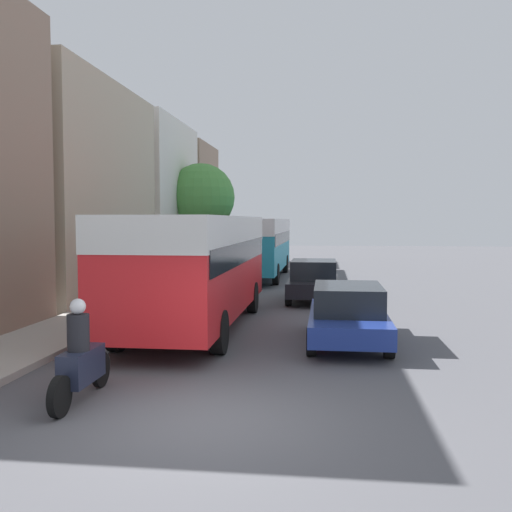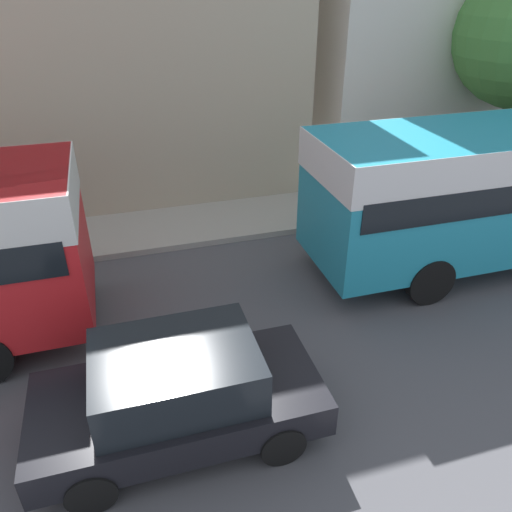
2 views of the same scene
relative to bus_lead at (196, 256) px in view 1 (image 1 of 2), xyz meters
The scene contains 11 objects.
ground_plane 7.62m from the bus_lead, 76.19° to the right, with size 120.00×120.00×0.00m, color #515156.
building_midblock 10.17m from the bus_lead, 142.36° to the left, with size 6.86×9.34×8.32m.
building_far_terrace 17.40m from the bus_lead, 114.54° to the left, with size 5.45×8.23×8.47m.
building_end_row 24.71m from the bus_lead, 106.74° to the left, with size 5.29×6.45×8.23m.
bus_lead is the anchor object (origin of this frame).
bus_following 14.17m from the bus_lead, 89.58° to the left, with size 2.57×10.16×3.08m.
motorcycle_behind_lead 6.63m from the bus_lead, 94.08° to the right, with size 0.38×2.24×1.73m.
car_crossing 6.68m from the bus_lead, 61.74° to the left, with size 1.92×3.98×1.53m.
car_far_curb 4.53m from the bus_lead, 19.69° to the right, with size 1.90×4.39×1.43m.
pedestrian_near_curb 13.64m from the bus_lead, 104.79° to the left, with size 0.34×0.34×1.77m.
street_tree 16.83m from the bus_lead, 101.96° to the left, with size 3.81×3.81×6.07m.
Camera 1 is at (1.79, -8.20, 3.00)m, focal length 40.00 mm.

